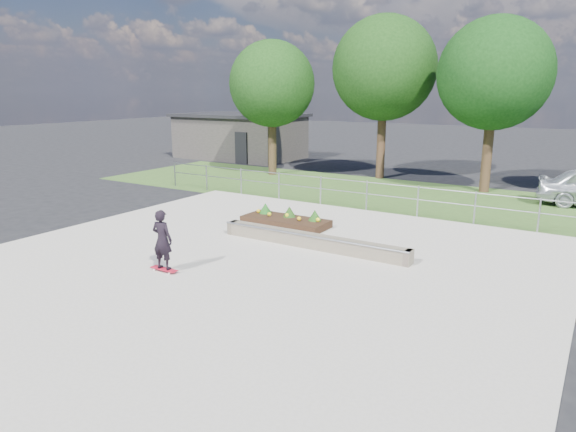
# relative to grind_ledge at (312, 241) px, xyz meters

# --- Properties ---
(ground) EXTENTS (120.00, 120.00, 0.00)m
(ground) POSITION_rel_grind_ledge_xyz_m (-0.61, -2.17, -0.26)
(ground) COLOR black
(ground) RESTS_ON ground
(grass_verge) EXTENTS (30.00, 8.00, 0.02)m
(grass_verge) POSITION_rel_grind_ledge_xyz_m (-0.61, 8.83, -0.25)
(grass_verge) COLOR #335421
(grass_verge) RESTS_ON ground
(concrete_slab) EXTENTS (15.00, 15.00, 0.06)m
(concrete_slab) POSITION_rel_grind_ledge_xyz_m (-0.61, -2.17, -0.23)
(concrete_slab) COLOR #ACA699
(concrete_slab) RESTS_ON ground
(fence) EXTENTS (20.06, 0.06, 1.20)m
(fence) POSITION_rel_grind_ledge_xyz_m (-0.61, 5.33, 0.51)
(fence) COLOR gray
(fence) RESTS_ON ground
(building) EXTENTS (8.40, 5.40, 3.00)m
(building) POSITION_rel_grind_ledge_xyz_m (-14.61, 15.83, 1.25)
(building) COLOR #33302D
(building) RESTS_ON ground
(tree_far_left) EXTENTS (4.55, 4.55, 7.15)m
(tree_far_left) POSITION_rel_grind_ledge_xyz_m (-8.61, 10.83, 4.59)
(tree_far_left) COLOR #342415
(tree_far_left) RESTS_ON ground
(tree_mid_left) EXTENTS (5.25, 5.25, 8.25)m
(tree_mid_left) POSITION_rel_grind_ledge_xyz_m (-3.11, 12.83, 5.34)
(tree_mid_left) COLOR #372116
(tree_mid_left) RESTS_ON ground
(tree_mid_right) EXTENTS (4.90, 4.90, 7.70)m
(tree_mid_right) POSITION_rel_grind_ledge_xyz_m (2.39, 11.83, 4.97)
(tree_mid_right) COLOR #362315
(tree_mid_right) RESTS_ON ground
(grind_ledge) EXTENTS (6.00, 0.44, 0.43)m
(grind_ledge) POSITION_rel_grind_ledge_xyz_m (0.00, 0.00, 0.00)
(grind_ledge) COLOR #665B4B
(grind_ledge) RESTS_ON concrete_slab
(planter_bed) EXTENTS (3.00, 1.20, 0.61)m
(planter_bed) POSITION_rel_grind_ledge_xyz_m (-2.03, 1.81, -0.02)
(planter_bed) COLOR black
(planter_bed) RESTS_ON concrete_slab
(skateboarder) EXTENTS (0.80, 0.44, 1.61)m
(skateboarder) POSITION_rel_grind_ledge_xyz_m (-2.18, -3.78, 0.63)
(skateboarder) COLOR white
(skateboarder) RESTS_ON concrete_slab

